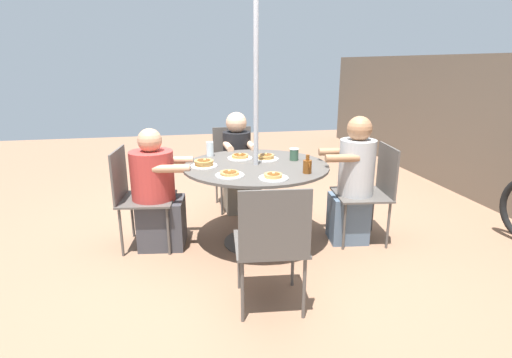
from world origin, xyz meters
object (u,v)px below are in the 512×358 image
(diner_south, at_px, (353,185))
(pancake_plate_c, at_px, (204,164))
(coffee_cup, at_px, (294,154))
(patio_table, at_px, (256,180))
(patio_chair_east, at_px, (272,240))
(patio_chair_west, at_px, (234,162))
(diner_north, at_px, (157,195))
(syrup_bottle, at_px, (307,166))
(pancake_plate_b, at_px, (266,157))
(pancake_plate_e, at_px, (230,174))
(patio_chair_north, at_px, (136,192))
(pancake_plate_a, at_px, (273,177))
(pancake_plate_d, at_px, (240,157))
(drinking_glass_a, at_px, (210,149))
(patio_chair_south, at_px, (372,187))
(diner_west, at_px, (237,165))

(diner_south, relative_size, pancake_plate_c, 5.08)
(coffee_cup, bearing_deg, patio_table, -75.61)
(patio_chair_east, relative_size, patio_chair_west, 1.00)
(diner_north, distance_m, diner_south, 1.79)
(patio_chair_west, height_order, pancake_plate_c, patio_chair_west)
(patio_chair_east, bearing_deg, diner_north, 128.79)
(diner_north, distance_m, syrup_bottle, 1.37)
(pancake_plate_b, height_order, pancake_plate_e, pancake_plate_b)
(pancake_plate_e, xyz_separation_m, syrup_bottle, (0.04, 0.64, 0.05))
(diner_south, bearing_deg, patio_chair_west, 45.42)
(patio_chair_north, distance_m, pancake_plate_a, 1.29)
(patio_chair_east, bearing_deg, patio_chair_north, 134.00)
(diner_north, relative_size, patio_chair_east, 1.20)
(patio_chair_north, bearing_deg, pancake_plate_a, 69.29)
(pancake_plate_b, bearing_deg, patio_chair_north, -88.31)
(syrup_bottle, bearing_deg, pancake_plate_d, -143.09)
(patio_chair_west, relative_size, syrup_bottle, 5.88)
(patio_chair_west, height_order, pancake_plate_a, patio_chair_west)
(pancake_plate_a, distance_m, pancake_plate_e, 0.36)
(patio_table, xyz_separation_m, drinking_glass_a, (-0.43, -0.37, 0.21))
(pancake_plate_b, xyz_separation_m, syrup_bottle, (0.53, 0.23, 0.04))
(patio_chair_south, distance_m, pancake_plate_a, 1.10)
(diner_south, bearing_deg, drinking_glass_a, 74.10)
(pancake_plate_b, bearing_deg, patio_chair_south, 71.42)
(patio_table, distance_m, patio_chair_west, 1.08)
(coffee_cup, bearing_deg, pancake_plate_d, -108.68)
(patio_chair_north, xyz_separation_m, patio_chair_south, (0.28, 2.13, 0.00))
(patio_chair_north, bearing_deg, drinking_glass_a, 119.86)
(patio_table, distance_m, patio_chair_north, 1.08)
(patio_chair_west, relative_size, diner_west, 0.82)
(diner_north, height_order, pancake_plate_a, diner_north)
(patio_chair_north, xyz_separation_m, patio_chair_west, (-0.93, 1.02, 0.00))
(diner_north, relative_size, patio_chair_west, 1.20)
(patio_chair_south, height_order, pancake_plate_b, patio_chair_south)
(patio_chair_west, xyz_separation_m, pancake_plate_a, (1.53, 0.09, 0.25))
(patio_chair_west, relative_size, pancake_plate_a, 3.91)
(pancake_plate_a, bearing_deg, diner_west, -176.39)
(diner_south, bearing_deg, diner_west, 49.83)
(patio_chair_west, xyz_separation_m, syrup_bottle, (1.43, 0.40, 0.29))
(diner_north, bearing_deg, patio_table, 90.00)
(diner_west, bearing_deg, diner_north, 40.21)
(drinking_glass_a, bearing_deg, patio_table, 41.11)
(diner_north, xyz_separation_m, pancake_plate_c, (0.09, 0.42, 0.29))
(patio_chair_west, distance_m, pancake_plate_c, 1.16)
(pancake_plate_e, bearing_deg, coffee_cup, 121.95)
(patio_table, distance_m, drinking_glass_a, 0.60)
(diner_north, bearing_deg, drinking_glass_a, 128.78)
(pancake_plate_d, height_order, coffee_cup, coffee_cup)
(patio_chair_east, bearing_deg, syrup_bottle, 62.54)
(pancake_plate_c, bearing_deg, diner_west, 154.03)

